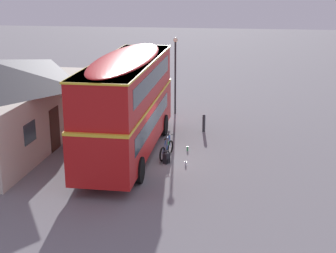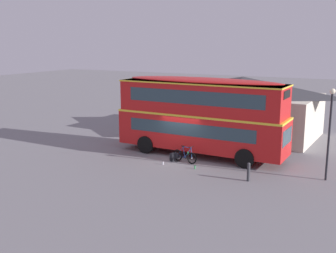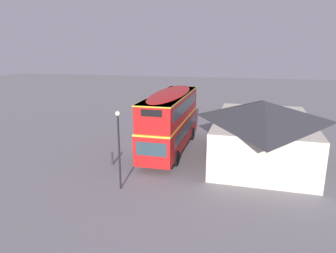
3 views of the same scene
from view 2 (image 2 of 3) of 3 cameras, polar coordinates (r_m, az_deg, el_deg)
ground_plane at (r=24.96m, az=1.63°, el=-4.45°), size 120.00×120.00×0.00m
double_decker_bus at (r=25.19m, az=4.58°, el=1.85°), size 10.49×2.79×4.79m
touring_bicycle at (r=24.16m, az=2.16°, el=-4.08°), size 1.69×0.56×1.01m
backpack_on_ground at (r=24.40m, az=0.63°, el=-4.19°), size 0.37×0.35×0.50m
water_bottle_clear_plastic at (r=23.76m, az=-0.70°, el=-5.04°), size 0.07×0.07×0.21m
water_bottle_green_metal at (r=23.02m, az=3.72°, el=-5.59°), size 0.08×0.08×0.22m
pub_building at (r=31.63m, az=10.19°, el=2.92°), size 11.35×7.48×4.34m
street_lamp at (r=21.97m, az=21.36°, el=0.26°), size 0.28×0.28×4.67m
kerb_bollard at (r=21.32m, az=11.01°, el=-6.10°), size 0.16×0.16×0.97m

